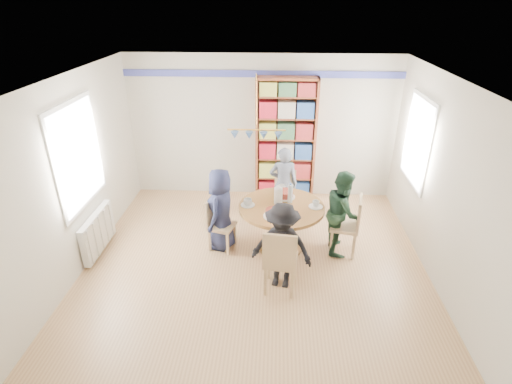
# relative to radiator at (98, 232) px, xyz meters

# --- Properties ---
(ground) EXTENTS (5.00, 5.00, 0.00)m
(ground) POSITION_rel_radiator_xyz_m (2.42, -0.30, -0.35)
(ground) COLOR tan
(room_shell) EXTENTS (5.00, 5.00, 5.00)m
(room_shell) POSITION_rel_radiator_xyz_m (2.16, 0.57, 1.30)
(room_shell) COLOR white
(room_shell) RESTS_ON ground
(radiator) EXTENTS (0.12, 1.00, 0.60)m
(radiator) POSITION_rel_radiator_xyz_m (0.00, 0.00, 0.00)
(radiator) COLOR silver
(radiator) RESTS_ON ground
(dining_table) EXTENTS (1.30, 1.30, 0.75)m
(dining_table) POSITION_rel_radiator_xyz_m (2.80, 0.25, 0.21)
(dining_table) COLOR brown
(dining_table) RESTS_ON ground
(chair_left) EXTENTS (0.46, 0.46, 0.84)m
(chair_left) POSITION_rel_radiator_xyz_m (1.81, 0.22, 0.11)
(chair_left) COLOR tan
(chair_left) RESTS_ON ground
(chair_right) EXTENTS (0.49, 0.49, 0.94)m
(chair_right) POSITION_rel_radiator_xyz_m (3.84, 0.20, 0.17)
(chair_right) COLOR tan
(chair_right) RESTS_ON ground
(chair_far) EXTENTS (0.48, 0.48, 0.86)m
(chair_far) POSITION_rel_radiator_xyz_m (2.84, 1.31, 0.12)
(chair_far) COLOR tan
(chair_far) RESTS_ON ground
(chair_near) EXTENTS (0.48, 0.48, 0.98)m
(chair_near) POSITION_rel_radiator_xyz_m (2.78, -0.80, 0.19)
(chair_near) COLOR tan
(chair_near) RESTS_ON ground
(person_left) EXTENTS (0.54, 0.72, 1.31)m
(person_left) POSITION_rel_radiator_xyz_m (1.87, 0.26, 0.31)
(person_left) COLOR #1B203D
(person_left) RESTS_ON ground
(person_right) EXTENTS (0.54, 0.67, 1.32)m
(person_right) POSITION_rel_radiator_xyz_m (3.72, 0.27, 0.31)
(person_right) COLOR #1B3624
(person_right) RESTS_ON ground
(person_far) EXTENTS (0.49, 0.32, 1.34)m
(person_far) POSITION_rel_radiator_xyz_m (2.83, 1.19, 0.32)
(person_far) COLOR gray
(person_far) RESTS_ON ground
(person_near) EXTENTS (0.89, 0.62, 1.25)m
(person_near) POSITION_rel_radiator_xyz_m (2.80, -0.64, 0.28)
(person_near) COLOR black
(person_near) RESTS_ON ground
(bookshelf) EXTENTS (1.11, 0.33, 2.33)m
(bookshelf) POSITION_rel_radiator_xyz_m (2.87, 2.04, 0.80)
(bookshelf) COLOR brown
(bookshelf) RESTS_ON ground
(tableware) EXTENTS (1.24, 1.24, 0.32)m
(tableware) POSITION_rel_radiator_xyz_m (2.77, 0.28, 0.47)
(tableware) COLOR white
(tableware) RESTS_ON dining_table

